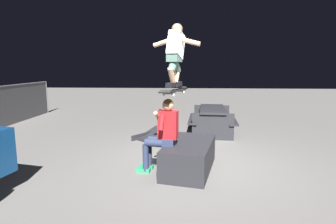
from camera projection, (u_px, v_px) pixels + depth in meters
The scene contains 7 objects.
ground_plane at pixel (190, 165), 5.45m from camera, with size 40.00×40.00×0.00m, color slate.
ledge_box_main at pixel (189, 156), 5.15m from camera, with size 1.54×0.79×0.54m, color #28282D.
person_sitting_on_ledge at pixel (162, 132), 4.94m from camera, with size 0.59×0.78×1.37m.
skateboard at pixel (174, 91), 4.95m from camera, with size 1.03×0.50×0.13m.
skater_airborne at pixel (175, 52), 4.89m from camera, with size 0.64×0.87×1.12m.
kicker_ramp at pixel (155, 136), 7.49m from camera, with size 1.24×1.20×0.31m.
picnic_table_back at pixel (212, 116), 7.99m from camera, with size 1.79×1.46×0.75m.
Camera 1 is at (-5.22, 0.12, 1.92)m, focal length 29.33 mm.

